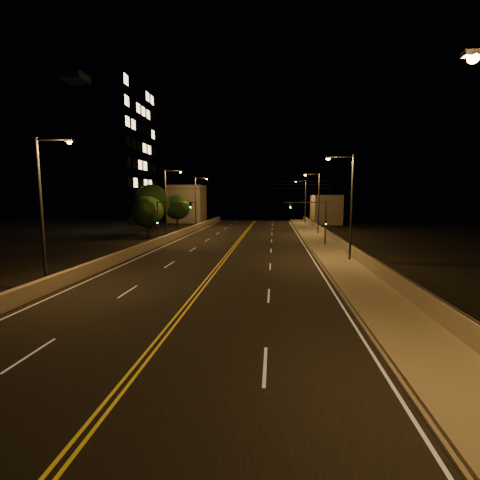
# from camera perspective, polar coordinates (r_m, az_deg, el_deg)

# --- Properties ---
(ground) EXTENTS (160.00, 160.00, 0.00)m
(ground) POSITION_cam_1_polar(r_m,az_deg,el_deg) (12.89, -18.06, -21.21)
(ground) COLOR black
(ground) RESTS_ON ground
(road) EXTENTS (18.00, 120.00, 0.02)m
(road) POSITION_cam_1_polar(r_m,az_deg,el_deg) (31.31, -3.30, -4.03)
(road) COLOR black
(road) RESTS_ON ground
(sidewalk) EXTENTS (3.60, 120.00, 0.30)m
(sidewalk) POSITION_cam_1_polar(r_m,az_deg,el_deg) (31.51, 16.55, -3.99)
(sidewalk) COLOR gray
(sidewalk) RESTS_ON ground
(curb) EXTENTS (0.14, 120.00, 0.15)m
(curb) POSITION_cam_1_polar(r_m,az_deg,el_deg) (31.22, 13.16, -4.12)
(curb) COLOR gray
(curb) RESTS_ON ground
(parapet_wall) EXTENTS (0.30, 120.00, 1.00)m
(parapet_wall) POSITION_cam_1_polar(r_m,az_deg,el_deg) (31.75, 19.52, -2.83)
(parapet_wall) COLOR gray
(parapet_wall) RESTS_ON sidewalk
(jersey_barrier) EXTENTS (0.45, 120.00, 0.97)m
(jersey_barrier) POSITION_cam_1_polar(r_m,az_deg,el_deg) (33.98, -19.33, -2.73)
(jersey_barrier) COLOR gray
(jersey_barrier) RESTS_ON ground
(distant_building_right) EXTENTS (6.00, 10.00, 6.46)m
(distant_building_right) POSITION_cam_1_polar(r_m,az_deg,el_deg) (81.43, 13.88, 4.89)
(distant_building_right) COLOR gray
(distant_building_right) RESTS_ON ground
(distant_building_left) EXTENTS (8.00, 8.00, 8.82)m
(distant_building_left) POSITION_cam_1_polar(r_m,az_deg,el_deg) (84.74, -8.69, 5.89)
(distant_building_left) COLOR gray
(distant_building_left) RESTS_ON ground
(parapet_rail) EXTENTS (0.06, 120.00, 0.06)m
(parapet_rail) POSITION_cam_1_polar(r_m,az_deg,el_deg) (31.67, 19.56, -1.88)
(parapet_rail) COLOR black
(parapet_rail) RESTS_ON parapet_wall
(lane_markings) EXTENTS (17.32, 116.00, 0.00)m
(lane_markings) POSITION_cam_1_polar(r_m,az_deg,el_deg) (31.24, -3.32, -4.04)
(lane_markings) COLOR silver
(lane_markings) RESTS_ON road
(streetlight_1) EXTENTS (2.55, 0.28, 9.76)m
(streetlight_1) POSITION_cam_1_polar(r_m,az_deg,el_deg) (33.20, 17.43, 6.00)
(streetlight_1) COLOR #2D2D33
(streetlight_1) RESTS_ON ground
(streetlight_2) EXTENTS (2.55, 0.28, 9.76)m
(streetlight_2) POSITION_cam_1_polar(r_m,az_deg,el_deg) (56.24, 12.55, 6.46)
(streetlight_2) COLOR #2D2D33
(streetlight_2) RESTS_ON ground
(streetlight_3) EXTENTS (2.55, 0.28, 9.76)m
(streetlight_3) POSITION_cam_1_polar(r_m,az_deg,el_deg) (79.32, 10.51, 6.64)
(streetlight_3) COLOR #2D2D33
(streetlight_3) RESTS_ON ground
(streetlight_4) EXTENTS (2.55, 0.28, 9.76)m
(streetlight_4) POSITION_cam_1_polar(r_m,az_deg,el_deg) (25.72, -29.41, 5.20)
(streetlight_4) COLOR #2D2D33
(streetlight_4) RESTS_ON ground
(streetlight_5) EXTENTS (2.55, 0.28, 9.76)m
(streetlight_5) POSITION_cam_1_polar(r_m,az_deg,el_deg) (49.46, -11.81, 6.42)
(streetlight_5) COLOR #2D2D33
(streetlight_5) RESTS_ON ground
(streetlight_6) EXTENTS (2.55, 0.28, 9.76)m
(streetlight_6) POSITION_cam_1_polar(r_m,az_deg,el_deg) (67.49, -7.08, 6.65)
(streetlight_6) COLOR #2D2D33
(streetlight_6) RESTS_ON ground
(traffic_signal_right) EXTENTS (5.11, 0.31, 5.59)m
(traffic_signal_right) POSITION_cam_1_polar(r_m,az_deg,el_deg) (42.93, 12.50, 3.63)
(traffic_signal_right) COLOR #2D2D33
(traffic_signal_right) RESTS_ON ground
(traffic_signal_left) EXTENTS (5.11, 0.31, 5.59)m
(traffic_signal_left) POSITION_cam_1_polar(r_m,az_deg,el_deg) (44.69, -12.07, 3.77)
(traffic_signal_left) COLOR #2D2D33
(traffic_signal_left) RESTS_ON ground
(overhead_wires) EXTENTS (22.00, 0.03, 0.83)m
(overhead_wires) POSITION_cam_1_polar(r_m,az_deg,el_deg) (40.16, -1.28, 9.02)
(overhead_wires) COLOR black
(building_tower) EXTENTS (24.00, 15.00, 27.80)m
(building_tower) POSITION_cam_1_polar(r_m,az_deg,el_deg) (71.80, -24.90, 12.26)
(building_tower) COLOR gray
(building_tower) RESTS_ON ground
(tree_0) EXTENTS (4.56, 4.56, 6.18)m
(tree_0) POSITION_cam_1_polar(r_m,az_deg,el_deg) (52.19, -14.96, 4.48)
(tree_0) COLOR black
(tree_0) RESTS_ON ground
(tree_1) EXTENTS (6.03, 6.03, 8.18)m
(tree_1) POSITION_cam_1_polar(r_m,az_deg,el_deg) (61.31, -14.31, 6.03)
(tree_1) COLOR black
(tree_1) RESTS_ON ground
(tree_2) EXTENTS (4.92, 4.92, 6.67)m
(tree_2) POSITION_cam_1_polar(r_m,az_deg,el_deg) (67.76, -10.29, 5.41)
(tree_2) COLOR black
(tree_2) RESTS_ON ground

